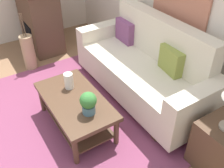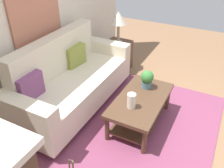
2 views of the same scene
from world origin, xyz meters
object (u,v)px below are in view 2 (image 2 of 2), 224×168
object	(u,v)px
table_lamp	(119,19)
couch	(71,81)
throw_pillow_plum	(30,87)
tabletop_vase	(131,101)
side_table	(118,56)
throw_pillow_olive	(75,56)
coffee_table	(140,105)
potted_plant_tabletop	(147,79)
framed_painting	(35,8)

from	to	relation	value
table_lamp	couch	bearing A→B (deg)	175.56
throw_pillow_plum	tabletop_vase	bearing A→B (deg)	-66.75
side_table	throw_pillow_olive	bearing A→B (deg)	167.34
coffee_table	tabletop_vase	xyz separation A→B (m)	(-0.23, 0.04, 0.21)
coffee_table	side_table	xyz separation A→B (m)	(1.28, 0.97, -0.03)
couch	side_table	distance (m)	1.37
tabletop_vase	throw_pillow_olive	bearing A→B (deg)	67.32
throw_pillow_olive	table_lamp	distance (m)	1.10
throw_pillow_plum	coffee_table	bearing A→B (deg)	-58.78
potted_plant_tabletop	couch	bearing A→B (deg)	109.12
throw_pillow_olive	framed_painting	distance (m)	0.89
throw_pillow_plum	side_table	bearing A→B (deg)	-6.58
couch	potted_plant_tabletop	bearing A→B (deg)	-70.88
table_lamp	potted_plant_tabletop	bearing A→B (deg)	-136.90
throw_pillow_olive	coffee_table	xyz separation A→B (m)	(-0.25, -1.20, -0.37)
couch	tabletop_vase	bearing A→B (deg)	-98.64
throw_pillow_olive	potted_plant_tabletop	bearing A→B (deg)	-88.32
throw_pillow_olive	side_table	xyz separation A→B (m)	(1.03, -0.23, -0.40)
potted_plant_tabletop	framed_painting	size ratio (longest dim) A/B	0.29
side_table	framed_painting	xyz separation A→B (m)	(-1.36, 0.57, 1.16)
couch	table_lamp	bearing A→B (deg)	-4.44
tabletop_vase	potted_plant_tabletop	size ratio (longest dim) A/B	0.75
tabletop_vase	potted_plant_tabletop	bearing A→B (deg)	-1.22
couch	coffee_table	distance (m)	1.08
throw_pillow_plum	tabletop_vase	world-z (taller)	throw_pillow_plum
potted_plant_tabletop	throw_pillow_plum	bearing A→B (deg)	130.98
couch	potted_plant_tabletop	distance (m)	1.11
tabletop_vase	table_lamp	xyz separation A→B (m)	(1.51, 0.92, 0.47)
side_table	framed_painting	distance (m)	1.88
throw_pillow_plum	table_lamp	distance (m)	2.05
couch	coffee_table	bearing A→B (deg)	-86.06
table_lamp	framed_painting	world-z (taller)	framed_painting
side_table	table_lamp	world-z (taller)	table_lamp
tabletop_vase	framed_painting	world-z (taller)	framed_painting
throw_pillow_olive	potted_plant_tabletop	size ratio (longest dim) A/B	1.37
throw_pillow_plum	side_table	size ratio (longest dim) A/B	0.64
throw_pillow_plum	throw_pillow_olive	world-z (taller)	same
couch	throw_pillow_olive	bearing A→B (deg)	21.20
potted_plant_tabletop	side_table	distance (m)	1.40
tabletop_vase	framed_painting	size ratio (longest dim) A/B	0.21
coffee_table	throw_pillow_olive	bearing A→B (deg)	78.10
tabletop_vase	potted_plant_tabletop	world-z (taller)	potted_plant_tabletop
coffee_table	tabletop_vase	distance (m)	0.32
coffee_table	framed_painting	world-z (taller)	framed_painting
couch	throw_pillow_olive	distance (m)	0.43
throw_pillow_plum	table_lamp	bearing A→B (deg)	-6.58
coffee_table	framed_painting	size ratio (longest dim) A/B	1.20
couch	side_table	bearing A→B (deg)	-4.44
potted_plant_tabletop	table_lamp	xyz separation A→B (m)	(1.00, 0.93, 0.42)
couch	tabletop_vase	size ratio (longest dim) A/B	10.76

